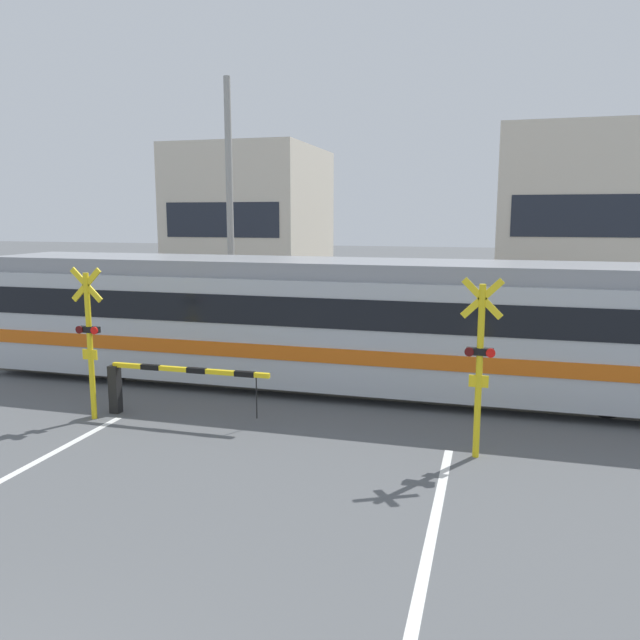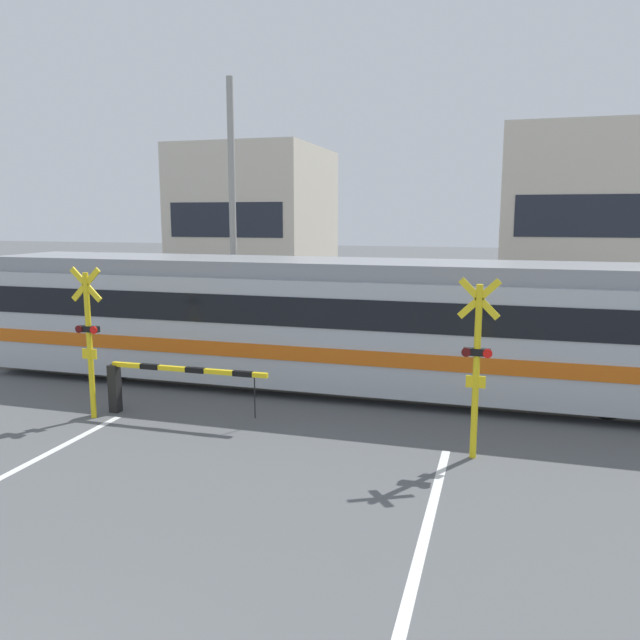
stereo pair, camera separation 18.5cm
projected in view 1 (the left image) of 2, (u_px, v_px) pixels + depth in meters
The scene contains 11 objects.
rail_track_near at pixel (312, 393), 14.15m from camera, with size 50.00×0.10×0.08m.
rail_track_far at pixel (328, 377), 15.51m from camera, with size 50.00×0.10×0.08m.
commuter_train at pixel (346, 321), 14.41m from camera, with size 17.95×2.77×3.00m.
crossing_barrier_near at pixel (153, 380), 12.48m from camera, with size 3.47×0.20×1.07m.
crossing_barrier_far at pixel (442, 340), 16.45m from camera, with size 3.47×0.20×1.07m.
crossing_signal_left at pixel (89, 337), 12.19m from camera, with size 0.68×0.15×3.03m.
crossing_signal_right at pixel (480, 360), 10.22m from camera, with size 0.68×0.15×3.03m.
pedestrian at pixel (342, 315), 19.79m from camera, with size 0.38×0.22×1.57m.
building_left_of_street at pixel (253, 227), 28.25m from camera, with size 5.83×6.73×6.98m.
building_right_of_street at pixel (577, 225), 24.58m from camera, with size 6.14×6.73×7.27m.
utility_pole_streetside at pixel (230, 211), 20.15m from camera, with size 0.22×0.22×8.31m.
Camera 1 is at (3.87, -2.28, 4.01)m, focal length 35.00 mm.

